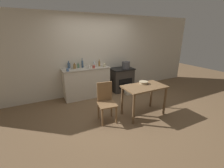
% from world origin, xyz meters
% --- Properties ---
extents(ground_plane, '(14.00, 14.00, 0.00)m').
position_xyz_m(ground_plane, '(0.00, 0.00, 0.00)').
color(ground_plane, brown).
extents(wall_back, '(8.00, 0.07, 2.55)m').
position_xyz_m(wall_back, '(0.00, 1.58, 1.27)').
color(wall_back, beige).
rests_on(wall_back, ground_plane).
extents(counter_cabinet, '(1.45, 0.53, 0.95)m').
position_xyz_m(counter_cabinet, '(-0.47, 1.30, 0.48)').
color(counter_cabinet, beige).
rests_on(counter_cabinet, ground_plane).
extents(stove, '(0.77, 0.58, 0.81)m').
position_xyz_m(stove, '(0.81, 1.28, 0.41)').
color(stove, '#38332D').
rests_on(stove, ground_plane).
extents(work_table, '(1.03, 0.60, 0.76)m').
position_xyz_m(work_table, '(0.44, -0.44, 0.63)').
color(work_table, brown).
rests_on(work_table, ground_plane).
extents(chair, '(0.45, 0.45, 0.91)m').
position_xyz_m(chair, '(-0.49, -0.23, 0.48)').
color(chair, olive).
rests_on(chair, ground_plane).
extents(flour_sack, '(0.26, 0.18, 0.33)m').
position_xyz_m(flour_sack, '(0.85, 0.84, 0.17)').
color(flour_sack, beige).
rests_on(flour_sack, ground_plane).
extents(stock_pot, '(0.28, 0.28, 0.26)m').
position_xyz_m(stock_pot, '(0.92, 1.20, 0.93)').
color(stock_pot, '#4C4C51').
rests_on(stock_pot, stove).
extents(mixing_bowl_large, '(0.22, 0.22, 0.06)m').
position_xyz_m(mixing_bowl_large, '(0.52, -0.28, 0.80)').
color(mixing_bowl_large, tan).
rests_on(mixing_bowl_large, work_table).
extents(bottle_far_left, '(0.08, 0.08, 0.17)m').
position_xyz_m(bottle_far_left, '(-0.80, 1.37, 1.02)').
color(bottle_far_left, olive).
rests_on(bottle_far_left, counter_cabinet).
extents(bottle_left, '(0.06, 0.06, 0.22)m').
position_xyz_m(bottle_left, '(-0.00, 1.34, 1.04)').
color(bottle_left, olive).
rests_on(bottle_left, counter_cabinet).
extents(bottle_mid_left, '(0.06, 0.06, 0.29)m').
position_xyz_m(bottle_mid_left, '(-0.54, 1.40, 1.06)').
color(bottle_mid_left, '#3D5675').
rests_on(bottle_mid_left, counter_cabinet).
extents(bottle_center_left, '(0.08, 0.08, 0.22)m').
position_xyz_m(bottle_center_left, '(-0.94, 1.47, 1.04)').
color(bottle_center_left, '#3D5675').
rests_on(bottle_center_left, counter_cabinet).
extents(bottle_center, '(0.06, 0.06, 0.17)m').
position_xyz_m(bottle_center, '(-0.67, 1.41, 1.01)').
color(bottle_center, '#517F5B').
rests_on(bottle_center, counter_cabinet).
extents(bottle_center_right, '(0.07, 0.07, 0.20)m').
position_xyz_m(bottle_center_right, '(-0.15, 1.40, 1.03)').
color(bottle_center_right, silver).
rests_on(bottle_center_right, counter_cabinet).
extents(cup_mid_right, '(0.08, 0.08, 0.10)m').
position_xyz_m(cup_mid_right, '(0.13, 1.22, 1.00)').
color(cup_mid_right, beige).
rests_on(cup_mid_right, counter_cabinet).
extents(cup_right, '(0.08, 0.08, 0.09)m').
position_xyz_m(cup_right, '(-0.26, 1.16, 1.00)').
color(cup_right, '#B74C42').
rests_on(cup_right, counter_cabinet).
extents(cup_far_right, '(0.08, 0.08, 0.10)m').
position_xyz_m(cup_far_right, '(-0.40, 1.19, 1.00)').
color(cup_far_right, silver).
rests_on(cup_far_right, counter_cabinet).
extents(cup_end_right, '(0.07, 0.07, 0.08)m').
position_xyz_m(cup_end_right, '(-1.05, 1.12, 0.99)').
color(cup_end_right, '#4C6B99').
rests_on(cup_end_right, counter_cabinet).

